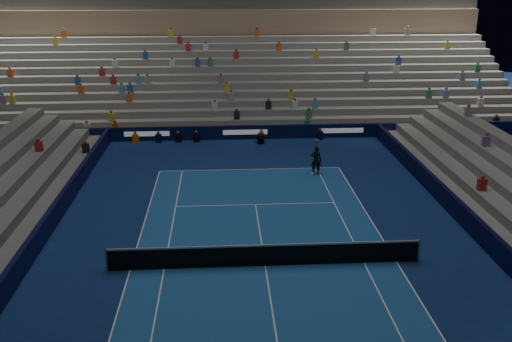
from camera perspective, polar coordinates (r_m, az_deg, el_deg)
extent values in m
plane|color=navy|center=(23.15, 0.94, -9.70)|extent=(90.00, 90.00, 0.00)
cube|color=#1A4E91|center=(23.15, 0.94, -9.69)|extent=(10.97, 23.77, 0.01)
cube|color=black|center=(40.14, -1.12, 3.99)|extent=(44.00, 0.25, 1.00)
cube|color=black|center=(25.51, 23.41, -7.26)|extent=(0.25, 37.00, 1.00)
cube|color=#080A33|center=(24.23, -22.85, -8.63)|extent=(0.25, 37.00, 1.00)
cube|color=slate|center=(41.17, -1.18, 4.03)|extent=(44.00, 1.00, 0.50)
cube|color=slate|center=(42.07, -1.24, 4.73)|extent=(44.00, 1.00, 1.00)
cube|color=slate|center=(42.97, -1.30, 5.39)|extent=(44.00, 1.00, 1.50)
cube|color=slate|center=(43.88, -1.36, 6.03)|extent=(44.00, 1.00, 2.00)
cube|color=slate|center=(44.79, -1.41, 6.64)|extent=(44.00, 1.00, 2.50)
cube|color=slate|center=(45.71, -1.47, 7.23)|extent=(44.00, 1.00, 3.00)
cube|color=slate|center=(46.64, -1.52, 7.79)|extent=(44.00, 1.00, 3.50)
cube|color=slate|center=(47.57, -1.57, 8.34)|extent=(44.00, 1.00, 4.00)
cube|color=slate|center=(48.50, -1.61, 8.86)|extent=(44.00, 1.00, 4.50)
cube|color=slate|center=(49.44, -1.66, 9.36)|extent=(44.00, 1.00, 5.00)
cube|color=slate|center=(50.38, -1.70, 9.84)|extent=(44.00, 1.00, 5.50)
cube|color=slate|center=(51.32, -1.74, 10.31)|extent=(44.00, 1.00, 6.00)
cube|color=#9A7D5F|center=(51.91, -1.83, 14.98)|extent=(44.00, 0.60, 2.20)
cube|color=slate|center=(24.62, -24.55, -9.09)|extent=(1.00, 37.00, 0.50)
cylinder|color=#B2B2B7|center=(23.32, -15.11, -8.68)|extent=(0.10, 0.10, 1.10)
cylinder|color=#B2B2B7|center=(24.20, 16.38, -7.71)|extent=(0.10, 0.10, 1.10)
cube|color=black|center=(22.94, 0.95, -8.72)|extent=(12.80, 0.03, 0.90)
cube|color=white|center=(22.71, 0.96, -7.63)|extent=(12.80, 0.04, 0.08)
imported|color=black|center=(33.12, 6.18, 1.11)|extent=(0.75, 0.62, 1.74)
cube|color=black|center=(39.17, 0.47, 3.31)|extent=(0.48, 0.59, 0.63)
cylinder|color=black|center=(38.67, 0.52, 3.39)|extent=(0.17, 0.35, 0.16)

